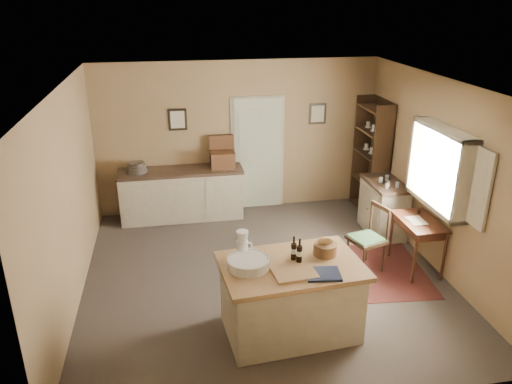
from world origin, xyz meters
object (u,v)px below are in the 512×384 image
shelving_unit (374,157)px  desk_chair (367,240)px  right_cabinet (383,207)px  sideboard (182,192)px  writing_desk (419,227)px  work_island (290,296)px

shelving_unit → desk_chair: bearing=-113.8°
right_cabinet → sideboard: bearing=159.9°
desk_chair → right_cabinet: right_cabinet is taller
writing_desk → desk_chair: bearing=172.7°
desk_chair → shelving_unit: size_ratio=0.47×
right_cabinet → shelving_unit: size_ratio=0.48×
writing_desk → desk_chair: size_ratio=0.87×
sideboard → right_cabinet: 3.46m
work_island → shelving_unit: size_ratio=0.82×
desk_chair → sideboard: bearing=120.9°
writing_desk → shelving_unit: 2.14m
desk_chair → right_cabinet: (0.73, 1.09, -0.02)m
shelving_unit → right_cabinet: bearing=-99.5°
work_island → writing_desk: (2.15, 1.10, 0.18)m
work_island → writing_desk: work_island is taller
writing_desk → right_cabinet: (-0.00, 1.19, -0.21)m
work_island → desk_chair: 1.85m
writing_desk → sideboard: bearing=143.8°
sideboard → right_cabinet: sideboard is taller
shelving_unit → sideboard: bearing=175.4°
desk_chair → right_cabinet: size_ratio=0.97×
desk_chair → work_island: bearing=-156.7°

